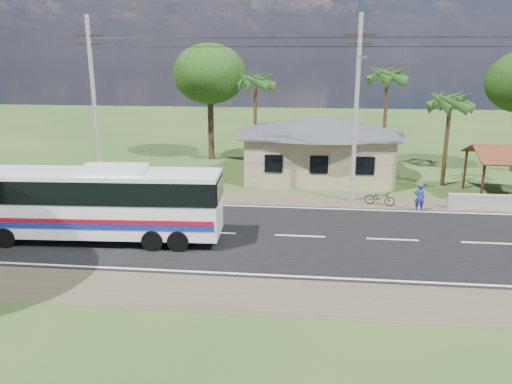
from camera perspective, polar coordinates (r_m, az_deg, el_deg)
ground at (r=25.03m, az=5.06°, el=-5.06°), size 120.00×120.00×0.00m
road at (r=25.02m, az=5.06°, el=-5.04°), size 120.00×16.00×0.03m
house at (r=36.94m, az=7.18°, el=5.89°), size 12.40×10.00×5.00m
concrete_barrier at (r=32.38m, az=27.07°, el=-1.10°), size 7.00×0.30×0.90m
utility_poles at (r=30.15m, az=10.76°, el=9.56°), size 32.80×2.22×11.00m
palm_near at (r=35.75m, az=21.34°, el=9.60°), size 2.80×2.80×6.70m
palm_mid at (r=39.36m, az=14.84°, el=12.72°), size 2.80×2.80×8.20m
palm_far at (r=39.71m, az=-0.08°, el=12.55°), size 2.80×2.80×7.70m
tree_behind_house at (r=42.28m, az=-5.32°, el=13.26°), size 6.00×6.00×9.61m
coach_bus at (r=24.95m, az=-17.90°, el=-0.69°), size 12.12×3.17×3.73m
motorcycle at (r=30.69m, az=13.96°, el=-0.63°), size 1.87×1.07×0.93m
person at (r=30.06m, az=18.19°, el=-0.61°), size 0.62×0.44×1.63m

